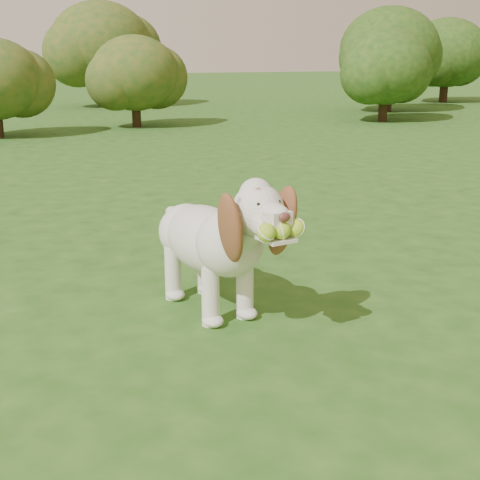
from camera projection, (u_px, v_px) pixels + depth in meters
name	position (u px, v px, depth m)	size (l,w,h in m)	color
ground	(333.00, 327.00, 3.06)	(80.00, 80.00, 0.00)	#204814
dog	(216.00, 237.00, 3.12)	(0.49, 1.10, 0.72)	silver
shrub_i	(100.00, 45.00, 15.28)	(2.30, 2.30, 2.38)	#382314
shrub_d	(385.00, 67.00, 12.03)	(1.60, 1.60, 1.65)	#382314
shrub_c	(135.00, 73.00, 11.12)	(1.46, 1.46, 1.51)	#382314
shrub_f	(390.00, 50.00, 14.08)	(2.10, 2.10, 2.17)	#382314
shrub_h	(447.00, 53.00, 16.78)	(2.01, 2.01, 2.08)	#382314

